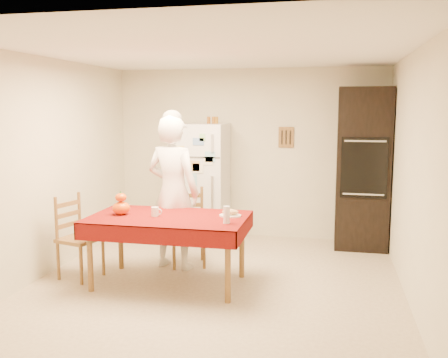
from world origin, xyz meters
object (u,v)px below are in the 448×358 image
(dining_table, at_px, (169,223))
(pumpkin_lower, at_px, (121,208))
(wine_glass, at_px, (227,215))
(seated_woman, at_px, (173,193))
(coffee_mug, at_px, (155,212))
(oven_cabinet, at_px, (363,169))
(chair_far, at_px, (188,223))
(refrigerator, at_px, (201,182))
(bread_plate, at_px, (230,216))
(chair_left, at_px, (76,233))

(dining_table, height_order, pumpkin_lower, pumpkin_lower)
(pumpkin_lower, relative_size, wine_glass, 1.10)
(seated_woman, distance_m, coffee_mug, 0.61)
(coffee_mug, bearing_deg, oven_cabinet, 41.38)
(oven_cabinet, height_order, pumpkin_lower, oven_cabinet)
(coffee_mug, xyz_separation_m, wine_glass, (0.83, -0.16, 0.04))
(chair_far, distance_m, wine_glass, 1.21)
(seated_woman, bearing_deg, dining_table, 115.38)
(oven_cabinet, height_order, coffee_mug, oven_cabinet)
(refrigerator, relative_size, coffee_mug, 17.00)
(oven_cabinet, relative_size, chair_far, 2.32)
(bread_plate, bearing_deg, chair_far, 136.67)
(chair_far, xyz_separation_m, wine_glass, (0.69, -0.94, 0.34))
(refrigerator, distance_m, pumpkin_lower, 1.99)
(dining_table, xyz_separation_m, coffee_mug, (-0.14, -0.03, 0.12))
(chair_left, distance_m, wine_glass, 1.84)
(refrigerator, height_order, seated_woman, seated_woman)
(refrigerator, distance_m, dining_table, 1.94)
(chair_far, relative_size, bread_plate, 3.96)
(oven_cabinet, bearing_deg, chair_far, -150.23)
(chair_far, relative_size, pumpkin_lower, 4.89)
(dining_table, xyz_separation_m, seated_woman, (-0.13, 0.58, 0.23))
(refrigerator, height_order, dining_table, refrigerator)
(chair_far, relative_size, seated_woman, 0.52)
(chair_left, relative_size, wine_glass, 5.40)
(bread_plate, bearing_deg, oven_cabinet, 51.38)
(pumpkin_lower, bearing_deg, dining_table, 2.37)
(seated_woman, bearing_deg, wine_glass, 149.43)
(dining_table, height_order, bread_plate, bread_plate)
(oven_cabinet, xyz_separation_m, coffee_mug, (-2.27, -2.00, -0.29))
(chair_far, distance_m, bread_plate, 0.95)
(pumpkin_lower, distance_m, bread_plate, 1.21)
(dining_table, height_order, seated_woman, seated_woman)
(oven_cabinet, relative_size, dining_table, 1.29)
(refrigerator, xyz_separation_m, seated_woman, (0.02, -1.35, 0.07))
(pumpkin_lower, bearing_deg, coffee_mug, -0.49)
(seated_woman, distance_m, pumpkin_lower, 0.73)
(coffee_mug, xyz_separation_m, pumpkin_lower, (-0.39, 0.00, 0.02))
(refrigerator, xyz_separation_m, chair_left, (-0.97, -1.92, -0.34))
(chair_far, height_order, pumpkin_lower, chair_far)
(wine_glass, bearing_deg, oven_cabinet, 56.21)
(dining_table, bearing_deg, coffee_mug, -169.84)
(oven_cabinet, xyz_separation_m, seated_woman, (-2.26, -1.40, -0.18))
(dining_table, distance_m, seated_woman, 0.64)
(oven_cabinet, relative_size, bread_plate, 9.17)
(coffee_mug, bearing_deg, refrigerator, 90.21)
(seated_woman, relative_size, wine_glass, 10.47)
(oven_cabinet, xyz_separation_m, bread_plate, (-1.47, -1.84, -0.33))
(seated_woman, xyz_separation_m, coffee_mug, (-0.01, -0.60, -0.11))
(coffee_mug, bearing_deg, dining_table, 10.16)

